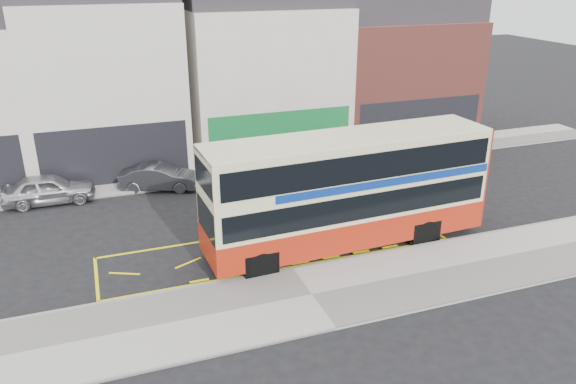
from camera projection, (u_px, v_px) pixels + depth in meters
name	position (u px, v px, depth m)	size (l,w,h in m)	color
ground	(289.00, 267.00, 21.50)	(120.00, 120.00, 0.00)	black
pavement	(312.00, 296.00, 19.46)	(40.00, 4.00, 0.15)	#A8A69F
kerb	(293.00, 270.00, 21.14)	(40.00, 0.15, 0.15)	gray
far_pavement	(222.00, 172.00, 31.06)	(50.00, 3.00, 0.15)	#A8A69F
road_markings	(276.00, 248.00, 22.89)	(14.00, 3.40, 0.01)	#FFE90D
terrace_left	(103.00, 71.00, 30.83)	(8.00, 8.01, 11.80)	silver
terrace_green_shop	(259.00, 66.00, 33.74)	(9.00, 8.01, 11.30)	silver
terrace_right	(391.00, 66.00, 36.74)	(9.00, 8.01, 10.30)	#9C473E
double_decker_bus	(348.00, 189.00, 22.32)	(11.74, 3.18, 4.65)	beige
bus_stop_post	(251.00, 232.00, 19.94)	(0.73, 0.13, 2.92)	black
car_silver	(49.00, 189.00, 26.97)	(1.71, 4.24, 1.44)	#B2B1B6
car_grey	(159.00, 177.00, 28.64)	(1.39, 3.99, 1.31)	#3E4046
car_white	(407.00, 153.00, 32.11)	(1.99, 4.90, 1.42)	white
street_tree_right	(349.00, 99.00, 33.39)	(2.24, 2.24, 4.84)	#342317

